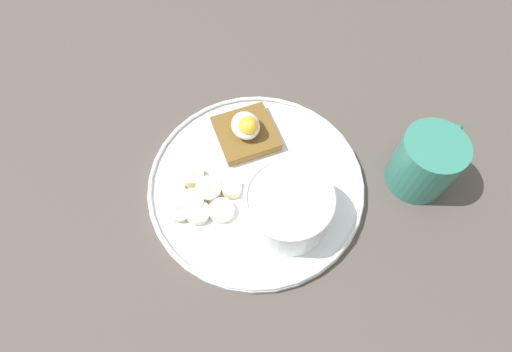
% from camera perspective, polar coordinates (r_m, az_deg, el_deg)
% --- Properties ---
extents(ground_plane, '(1.20, 1.20, 0.02)m').
position_cam_1_polar(ground_plane, '(0.59, 0.00, -1.84)').
color(ground_plane, '#4D4540').
rests_on(ground_plane, ground).
extents(plate, '(0.31, 0.31, 0.02)m').
position_cam_1_polar(plate, '(0.57, 0.00, -1.04)').
color(plate, white).
rests_on(plate, ground_plane).
extents(oatmeal_bowl, '(0.12, 0.12, 0.07)m').
position_cam_1_polar(oatmeal_bowl, '(0.52, 4.59, -4.45)').
color(oatmeal_bowl, white).
rests_on(oatmeal_bowl, plate).
extents(toast_slice, '(0.09, 0.09, 0.02)m').
position_cam_1_polar(toast_slice, '(0.61, -1.46, 6.12)').
color(toast_slice, brown).
rests_on(toast_slice, plate).
extents(poached_egg, '(0.05, 0.04, 0.04)m').
position_cam_1_polar(poached_egg, '(0.59, -1.40, 7.20)').
color(poached_egg, white).
rests_on(poached_egg, toast_slice).
extents(banana_slice_front, '(0.04, 0.04, 0.02)m').
position_cam_1_polar(banana_slice_front, '(0.56, -6.76, -1.87)').
color(banana_slice_front, beige).
rests_on(banana_slice_front, plate).
extents(banana_slice_left, '(0.03, 0.04, 0.02)m').
position_cam_1_polar(banana_slice_left, '(0.55, -8.32, -5.21)').
color(banana_slice_left, '#EDF1C6').
rests_on(banana_slice_left, plate).
extents(banana_slice_back, '(0.04, 0.04, 0.02)m').
position_cam_1_polar(banana_slice_back, '(0.57, -8.92, -0.15)').
color(banana_slice_back, beige).
rests_on(banana_slice_back, plate).
extents(banana_slice_right, '(0.05, 0.05, 0.01)m').
position_cam_1_polar(banana_slice_right, '(0.57, -11.57, -2.46)').
color(banana_slice_right, '#F8ECBF').
rests_on(banana_slice_right, plate).
extents(banana_slice_inner, '(0.04, 0.04, 0.02)m').
position_cam_1_polar(banana_slice_inner, '(0.56, -3.72, -1.36)').
color(banana_slice_inner, '#F4E5B4').
rests_on(banana_slice_inner, plate).
extents(banana_slice_outer, '(0.05, 0.05, 0.01)m').
position_cam_1_polar(banana_slice_outer, '(0.55, -4.93, -4.96)').
color(banana_slice_outer, '#F0E6BC').
rests_on(banana_slice_outer, plate).
extents(banana_slice_upper, '(0.04, 0.04, 0.02)m').
position_cam_1_polar(banana_slice_upper, '(0.56, -10.97, -4.80)').
color(banana_slice_upper, beige).
rests_on(banana_slice_upper, plate).
extents(banana_slice_lower, '(0.04, 0.04, 0.01)m').
position_cam_1_polar(banana_slice_lower, '(0.56, -9.22, -3.21)').
color(banana_slice_lower, '#FBE6C3').
rests_on(banana_slice_lower, plate).
extents(coffee_mug, '(0.09, 0.12, 0.09)m').
position_cam_1_polar(coffee_mug, '(0.59, 23.12, 1.91)').
color(coffee_mug, '#317B68').
rests_on(coffee_mug, ground_plane).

